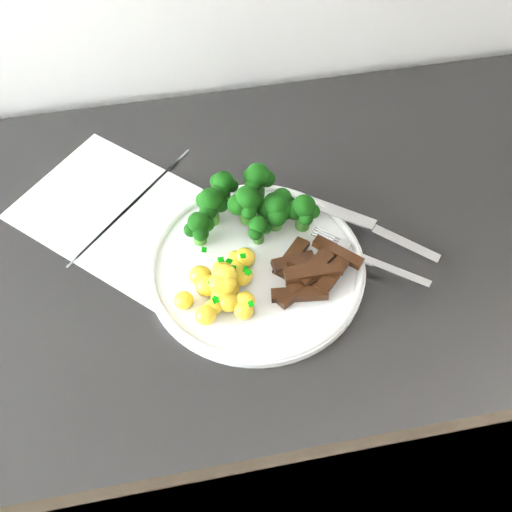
{
  "coord_description": "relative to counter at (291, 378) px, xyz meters",
  "views": [
    {
      "loc": [
        -0.05,
        1.17,
        1.55
      ],
      "look_at": [
        0.04,
        1.63,
        0.91
      ],
      "focal_mm": 45.69,
      "sensor_mm": 36.0,
      "label": 1
    }
  ],
  "objects": [
    {
      "name": "counter",
      "position": [
        0.0,
        0.0,
        0.0
      ],
      "size": [
        2.33,
        0.58,
        0.88
      ],
      "color": "black",
      "rests_on": "ground"
    },
    {
      "name": "recipe_paper",
      "position": [
        -0.23,
        0.08,
        0.44
      ],
      "size": [
        0.33,
        0.33,
        0.0
      ],
      "color": "white",
      "rests_on": "counter"
    },
    {
      "name": "plate",
      "position": [
        -0.08,
        -0.05,
        0.45
      ],
      "size": [
        0.27,
        0.27,
        0.02
      ],
      "color": "white",
      "rests_on": "counter"
    },
    {
      "name": "broccoli",
      "position": [
        -0.07,
        0.02,
        0.49
      ],
      "size": [
        0.17,
        0.1,
        0.07
      ],
      "color": "#30681D",
      "rests_on": "plate"
    },
    {
      "name": "potatoes",
      "position": [
        -0.12,
        -0.08,
        0.46
      ],
      "size": [
        0.11,
        0.1,
        0.04
      ],
      "color": "gold",
      "rests_on": "plate"
    },
    {
      "name": "beef_strips",
      "position": [
        -0.01,
        -0.08,
        0.46
      ],
      "size": [
        0.12,
        0.1,
        0.03
      ],
      "color": "black",
      "rests_on": "plate"
    },
    {
      "name": "fork",
      "position": [
        0.07,
        -0.07,
        0.46
      ],
      "size": [
        0.13,
        0.12,
        0.01
      ],
      "color": "#BBBBBF",
      "rests_on": "plate"
    },
    {
      "name": "knife",
      "position": [
        0.09,
        -0.03,
        0.45
      ],
      "size": [
        0.17,
        0.15,
        0.02
      ],
      "color": "#BBBBBF",
      "rests_on": "plate"
    }
  ]
}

